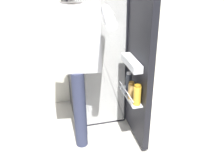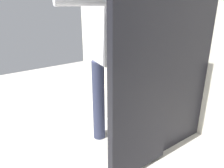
% 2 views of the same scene
% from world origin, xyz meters
% --- Properties ---
extents(ground_plane, '(6.23, 6.23, 0.00)m').
position_xyz_m(ground_plane, '(0.00, 0.00, 0.00)').
color(ground_plane, '#B7B2A8').
extents(kitchen_wall, '(4.40, 0.10, 2.57)m').
position_xyz_m(kitchen_wall, '(0.00, 0.92, 1.29)').
color(kitchen_wall, silver).
rests_on(kitchen_wall, ground_plane).
extents(refrigerator, '(0.65, 1.19, 1.82)m').
position_xyz_m(refrigerator, '(0.03, 0.50, 0.91)').
color(refrigerator, black).
rests_on(refrigerator, ground_plane).
extents(person, '(0.55, 0.80, 1.64)m').
position_xyz_m(person, '(-0.25, 0.04, 0.99)').
color(person, '#2D334C').
rests_on(person, ground_plane).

